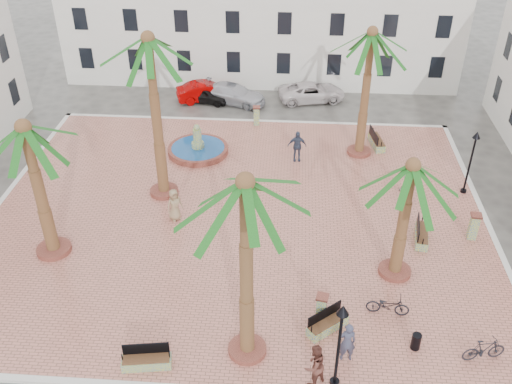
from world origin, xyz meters
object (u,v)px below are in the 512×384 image
bench_se (327,324)px  bench_e (421,235)px  pedestrian_fountain_b (297,146)px  car_white (312,92)px  bicycle_b (484,350)px  car_red (206,91)px  pedestrian_east (407,185)px  bench_ne (376,142)px  bicycle_a (388,305)px  fountain (198,149)px  palm_nw (150,56)px  palm_ne (371,46)px  bench_s (147,361)px  lamppost_s (340,332)px  bollard_n (256,115)px  palm_sw (28,145)px  lamppost_e (473,152)px  palm_e (411,181)px  litter_bin (416,341)px  bollard_se (321,308)px  pedestrian_fountain_a (174,205)px  pedestrian_north (155,115)px  palm_s (246,204)px  bollard_e (474,226)px  car_silver (233,94)px  cyclist_a (347,342)px

bench_se → bench_e: bearing=12.4°
pedestrian_fountain_b → car_white: size_ratio=0.40×
bicycle_b → car_red: (-14.14, 23.23, 0.03)m
pedestrian_east → bench_ne: bearing=-147.5°
bicycle_b → car_red: 27.20m
bench_ne → bicycle_a: size_ratio=1.15×
fountain → palm_nw: palm_nw is taller
palm_nw → palm_ne: palm_nw is taller
palm_nw → bench_s: bearing=-81.4°
lamppost_s → bollard_n: bearing=101.9°
palm_sw → pedestrian_fountain_b: 15.75m
bench_se → car_white: bearing=51.1°
bench_e → bollard_n: (-9.01, 11.90, 0.40)m
lamppost_e → palm_e: bearing=-123.8°
bicycle_a → pedestrian_fountain_b: pedestrian_fountain_b is taller
bollard_n → litter_bin: bearing=-68.0°
bench_se → bollard_se: bearing=77.4°
palm_e → lamppost_e: size_ratio=1.61×
litter_bin → pedestrian_fountain_a: bearing=144.7°
pedestrian_fountain_a → car_red: pedestrian_fountain_a is taller
palm_ne → pedestrian_north: (-13.36, 2.57, -5.94)m
bench_ne → lamppost_e: bearing=-149.0°
lamppost_e → pedestrian_fountain_b: lamppost_e is taller
palm_s → palm_ne: (5.60, 16.12, -0.26)m
bench_s → pedestrian_north: size_ratio=1.10×
fountain → car_white: bearing=50.1°
palm_s → palm_e: size_ratio=1.36×
fountain → lamppost_s: (7.74, -16.74, 2.46)m
palm_e → palm_ne: bearing=94.0°
bollard_n → pedestrian_fountain_a: 11.58m
pedestrian_fountain_a → palm_nw: bearing=73.8°
fountain → car_red: (-0.66, 8.04, 0.29)m
bench_ne → bicycle_a: (-1.05, -14.66, 0.18)m
palm_e → bollard_se: 6.39m
bollard_e → litter_bin: size_ratio=1.97×
bench_s → bench_se: 7.32m
bicycle_b → bench_se: bearing=66.7°
bollard_e → litter_bin: 8.29m
bollard_se → bicycle_b: 6.40m
pedestrian_north → car_red: (2.72, 4.81, -0.33)m
palm_s → lamppost_e: size_ratio=2.18×
palm_nw → car_silver: bearing=78.3°
palm_nw → palm_e: 13.56m
lamppost_e → car_silver: lamppost_e is taller
cyclist_a → fountain: bearing=-68.5°
fountain → palm_ne: 11.96m
lamppost_e → pedestrian_east: bearing=-165.0°
bench_s → pedestrian_fountain_a: size_ratio=1.08×
bench_s → cyclist_a: 7.67m
fountain → bench_se: 15.98m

